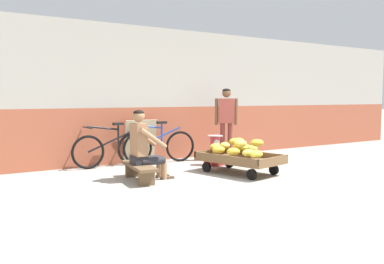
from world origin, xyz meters
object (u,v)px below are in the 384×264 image
object	(u,v)px
vendor_seated	(144,146)
bicycle_near_left	(114,149)
weighing_scale	(215,142)
bicycle_far_left	(157,146)
banana_cart	(240,160)
sign_board	(140,141)
customer_adult	(226,116)
low_bench	(139,169)
plastic_crate	(215,157)

from	to	relation	value
vendor_seated	bicycle_near_left	distance (m)	1.54
weighing_scale	bicycle_far_left	bearing A→B (deg)	136.21
banana_cart	sign_board	xyz separation A→B (m)	(-0.95, 2.06, 0.20)
bicycle_near_left	customer_adult	distance (m)	2.47
banana_cart	bicycle_far_left	distance (m)	1.94
banana_cart	vendor_seated	size ratio (longest dim) A/B	1.39
customer_adult	vendor_seated	bearing A→B (deg)	-157.48
weighing_scale	banana_cart	bearing A→B (deg)	-99.65
bicycle_far_left	sign_board	distance (m)	0.37
low_bench	bicycle_near_left	world-z (taller)	bicycle_near_left
sign_board	customer_adult	bearing A→B (deg)	-23.04
low_bench	plastic_crate	size ratio (longest dim) A/B	3.14
low_bench	bicycle_far_left	bearing A→B (deg)	53.26
weighing_scale	bicycle_near_left	size ratio (longest dim) A/B	0.18
plastic_crate	customer_adult	xyz separation A→B (m)	(0.56, 0.37, 0.80)
low_bench	weighing_scale	size ratio (longest dim) A/B	3.77
vendor_seated	weighing_scale	distance (m)	1.97
plastic_crate	bicycle_far_left	world-z (taller)	bicycle_far_left
low_bench	bicycle_far_left	distance (m)	1.82
sign_board	customer_adult	distance (m)	1.89
plastic_crate	weighing_scale	size ratio (longest dim) A/B	1.20
vendor_seated	weighing_scale	bearing A→B (deg)	18.67
bicycle_near_left	bicycle_far_left	size ratio (longest dim) A/B	1.00
weighing_scale	bicycle_near_left	distance (m)	1.99
plastic_crate	bicycle_near_left	xyz separation A→B (m)	(-1.78, 0.89, 0.20)
sign_board	banana_cart	bearing A→B (deg)	-65.20
weighing_scale	customer_adult	bearing A→B (deg)	33.82
low_bench	weighing_scale	distance (m)	2.06
low_bench	sign_board	world-z (taller)	sign_board
banana_cart	bicycle_near_left	size ratio (longest dim) A/B	0.96
weighing_scale	sign_board	world-z (taller)	sign_board
low_bench	sign_board	xyz separation A→B (m)	(0.83, 1.71, 0.24)
weighing_scale	customer_adult	world-z (taller)	customer_adult
weighing_scale	sign_board	xyz separation A→B (m)	(-1.12, 1.09, -0.01)
low_bench	bicycle_near_left	distance (m)	1.53
customer_adult	low_bench	bearing A→B (deg)	-158.26
weighing_scale	bicycle_far_left	size ratio (longest dim) A/B	0.18
vendor_seated	bicycle_near_left	bearing A→B (deg)	86.94
bicycle_near_left	plastic_crate	bearing A→B (deg)	-26.59
weighing_scale	sign_board	size ratio (longest dim) A/B	0.34
bicycle_far_left	low_bench	bearing A→B (deg)	-126.74
low_bench	plastic_crate	world-z (taller)	plastic_crate
low_bench	sign_board	bearing A→B (deg)	64.17
weighing_scale	bicycle_near_left	bearing A→B (deg)	153.38
customer_adult	banana_cart	bearing A→B (deg)	-118.19
customer_adult	sign_board	bearing A→B (deg)	156.96
vendor_seated	bicycle_near_left	xyz separation A→B (m)	(0.08, 1.52, -0.21)
bicycle_far_left	customer_adult	world-z (taller)	customer_adult
banana_cart	bicycle_far_left	bearing A→B (deg)	111.14
banana_cart	vendor_seated	distance (m)	1.76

